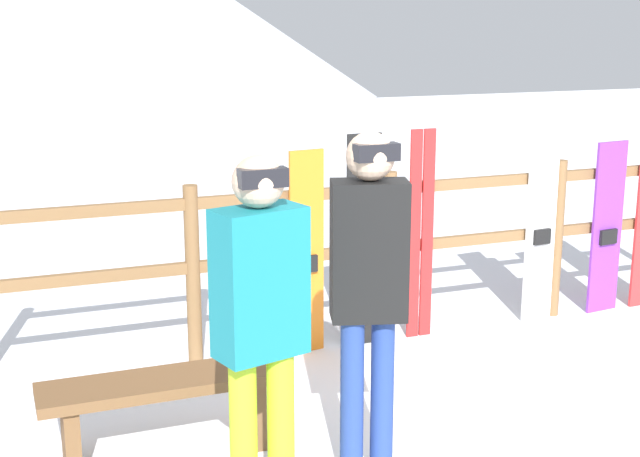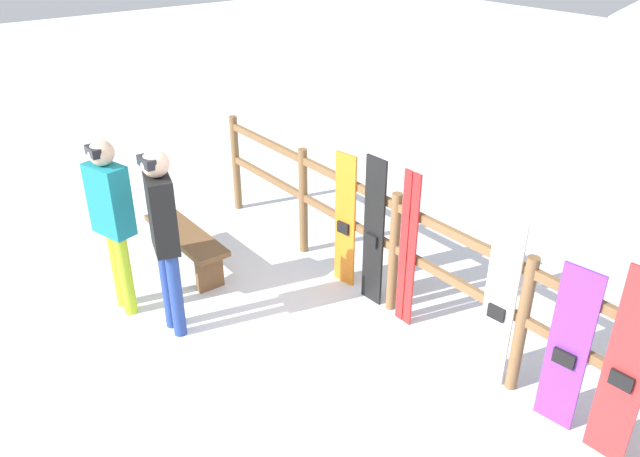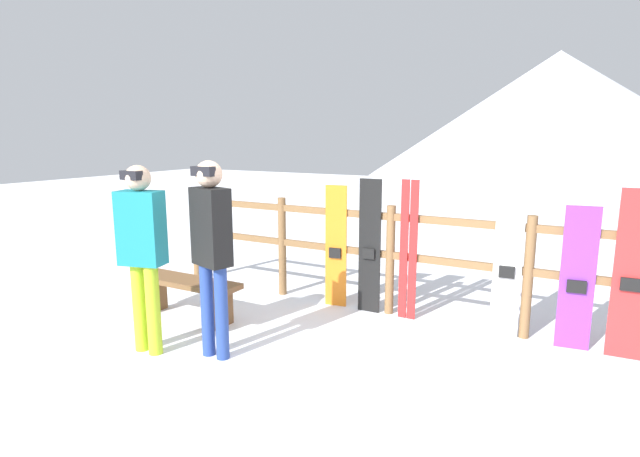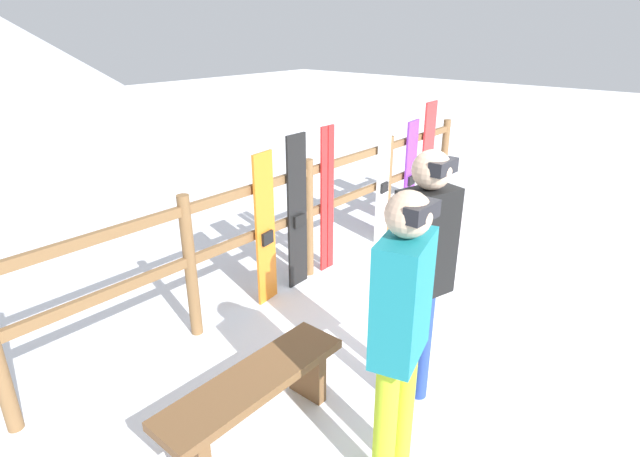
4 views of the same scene
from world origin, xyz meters
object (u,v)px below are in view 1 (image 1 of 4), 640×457
(bench, at_px, (164,398))
(snowboard_orange, at_px, (307,254))
(ski_pair_red, at_px, (421,235))
(snowboard_purple, at_px, (607,228))
(person_black, at_px, (369,277))
(snowboard_white, at_px, (541,227))
(snowboard_black_stripe, at_px, (363,242))
(person_teal, at_px, (260,315))

(bench, relative_size, snowboard_orange, 0.91)
(ski_pair_red, distance_m, snowboard_purple, 1.67)
(person_black, xyz_separation_m, snowboard_white, (2.26, 1.81, -0.34))
(snowboard_black_stripe, height_order, snowboard_purple, snowboard_black_stripe)
(snowboard_orange, xyz_separation_m, snowboard_white, (1.94, 0.00, 0.03))
(bench, relative_size, snowboard_black_stripe, 0.85)
(person_teal, height_order, snowboard_black_stripe, person_teal)
(snowboard_black_stripe, height_order, ski_pair_red, ski_pair_red)
(bench, bearing_deg, ski_pair_red, 29.10)
(bench, height_order, snowboard_purple, snowboard_purple)
(snowboard_orange, bearing_deg, person_teal, -115.23)
(person_teal, relative_size, snowboard_orange, 1.21)
(bench, height_order, snowboard_white, snowboard_white)
(bench, height_order, snowboard_black_stripe, snowboard_black_stripe)
(person_teal, xyz_separation_m, snowboard_purple, (3.52, 2.04, -0.36))
(bench, relative_size, ski_pair_red, 0.85)
(person_black, xyz_separation_m, snowboard_orange, (0.33, 1.81, -0.37))
(person_teal, height_order, snowboard_purple, person_teal)
(bench, xyz_separation_m, snowboard_orange, (1.26, 1.20, 0.39))
(person_black, height_order, snowboard_purple, person_black)
(snowboard_black_stripe, distance_m, ski_pair_red, 0.46)
(person_black, distance_m, ski_pair_red, 2.21)
(snowboard_white, bearing_deg, snowboard_black_stripe, 180.00)
(person_teal, height_order, person_black, person_black)
(bench, xyz_separation_m, ski_pair_red, (2.16, 1.20, 0.44))
(person_black, relative_size, ski_pair_red, 1.16)
(snowboard_black_stripe, xyz_separation_m, snowboard_purple, (2.13, -0.00, -0.08))
(person_black, bearing_deg, bench, 146.72)
(ski_pair_red, bearing_deg, person_black, -124.04)
(person_teal, relative_size, person_black, 0.97)
(person_teal, distance_m, snowboard_purple, 4.09)
(snowboard_black_stripe, bearing_deg, person_black, -112.84)
(snowboard_white, bearing_deg, snowboard_purple, -0.01)
(bench, distance_m, snowboard_black_stripe, 2.12)
(person_teal, distance_m, snowboard_black_stripe, 2.48)
(snowboard_orange, height_order, snowboard_black_stripe, snowboard_black_stripe)
(bench, distance_m, snowboard_purple, 4.02)
(ski_pair_red, xyz_separation_m, snowboard_white, (1.04, -0.00, -0.03))
(snowboard_white, bearing_deg, person_teal, -144.89)
(bench, distance_m, person_teal, 1.14)
(bench, bearing_deg, person_black, -33.28)
(person_teal, bearing_deg, person_black, 19.82)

